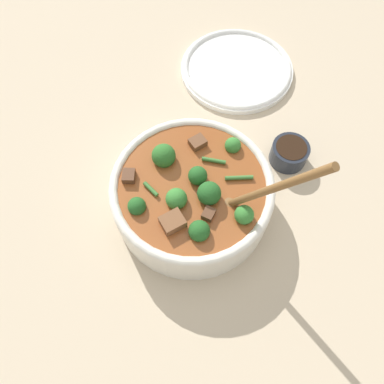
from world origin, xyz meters
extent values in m
plane|color=#C6B293|center=(0.00, 0.00, 0.00)|extent=(4.00, 4.00, 0.00)
cylinder|color=white|center=(0.00, 0.00, 0.04)|extent=(0.28, 0.28, 0.08)
torus|color=white|center=(0.00, 0.00, 0.08)|extent=(0.28, 0.28, 0.02)
cylinder|color=brown|center=(0.00, 0.00, 0.05)|extent=(0.26, 0.26, 0.06)
sphere|color=#235B23|center=(0.00, -0.01, 0.09)|extent=(0.03, 0.03, 0.03)
cylinder|color=#6B9956|center=(0.00, -0.01, 0.07)|extent=(0.01, 0.01, 0.01)
sphere|color=#2D6B28|center=(0.07, -0.01, 0.09)|extent=(0.04, 0.04, 0.04)
cylinder|color=#6B9956|center=(0.07, -0.01, 0.06)|extent=(0.01, 0.01, 0.02)
sphere|color=#235B23|center=(-0.06, 0.06, 0.09)|extent=(0.03, 0.03, 0.03)
cylinder|color=#6B9956|center=(-0.06, 0.06, 0.06)|extent=(0.01, 0.01, 0.02)
sphere|color=#235B23|center=(0.04, 0.09, 0.09)|extent=(0.03, 0.03, 0.03)
cylinder|color=#6B9956|center=(0.04, 0.09, 0.07)|extent=(0.01, 0.01, 0.01)
sphere|color=#235B23|center=(-0.04, 0.00, 0.10)|extent=(0.04, 0.04, 0.04)
cylinder|color=#6B9956|center=(-0.04, 0.00, 0.07)|extent=(0.01, 0.01, 0.02)
sphere|color=#387F33|center=(-0.10, -0.01, 0.09)|extent=(0.03, 0.03, 0.03)
cylinder|color=#6B9956|center=(-0.10, -0.01, 0.07)|extent=(0.01, 0.01, 0.01)
sphere|color=#387F33|center=(0.00, 0.04, 0.09)|extent=(0.04, 0.04, 0.04)
cylinder|color=#6B9956|center=(0.00, 0.04, 0.07)|extent=(0.01, 0.01, 0.02)
sphere|color=#387F33|center=(-0.01, -0.10, 0.09)|extent=(0.03, 0.03, 0.03)
cylinder|color=#6B9956|center=(-0.01, -0.10, 0.07)|extent=(0.01, 0.01, 0.01)
cube|color=brown|center=(-0.02, 0.07, 0.09)|extent=(0.04, 0.04, 0.03)
cube|color=brown|center=(0.04, -0.07, 0.08)|extent=(0.03, 0.03, 0.02)
cube|color=brown|center=(0.09, 0.06, 0.09)|extent=(0.03, 0.03, 0.02)
cube|color=brown|center=(-0.06, 0.03, 0.09)|extent=(0.02, 0.02, 0.02)
cylinder|color=#3D7533|center=(0.05, 0.05, 0.09)|extent=(0.03, 0.01, 0.01)
cylinder|color=#3D7533|center=(-0.05, -0.06, 0.09)|extent=(0.04, 0.04, 0.01)
cylinder|color=#3D7533|center=(0.00, -0.06, 0.09)|extent=(0.04, 0.03, 0.01)
ellipsoid|color=brown|center=(-0.07, -0.01, 0.08)|extent=(0.04, 0.03, 0.01)
cylinder|color=brown|center=(-0.12, -0.03, 0.18)|extent=(0.12, 0.04, 0.21)
cylinder|color=#232833|center=(-0.08, -0.20, 0.02)|extent=(0.07, 0.07, 0.04)
cylinder|color=black|center=(-0.08, -0.20, 0.04)|extent=(0.06, 0.06, 0.01)
cylinder|color=white|center=(0.14, -0.33, 0.01)|extent=(0.26, 0.26, 0.01)
torus|color=white|center=(0.14, -0.33, 0.01)|extent=(0.25, 0.25, 0.01)
camera|label=1|loc=(-0.19, 0.23, 0.64)|focal=35.00mm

